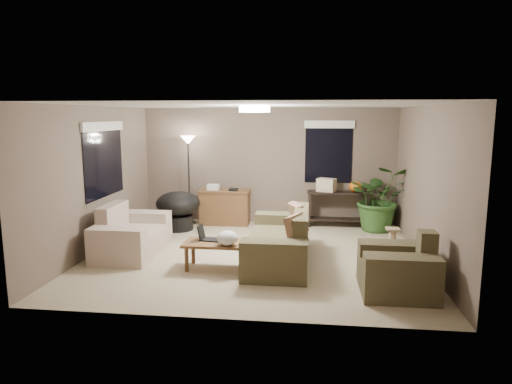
# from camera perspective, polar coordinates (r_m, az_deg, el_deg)

# --- Properties ---
(room_shell) EXTENTS (5.50, 5.50, 5.50)m
(room_shell) POSITION_cam_1_polar(r_m,az_deg,el_deg) (7.54, -0.18, 1.25)
(room_shell) COLOR tan
(room_shell) RESTS_ON ground
(main_sofa) EXTENTS (0.95, 2.20, 0.85)m
(main_sofa) POSITION_cam_1_polar(r_m,az_deg,el_deg) (7.41, 3.14, -6.49)
(main_sofa) COLOR #49432B
(main_sofa) RESTS_ON ground
(throw_pillows) EXTENTS (0.39, 1.41, 0.47)m
(throw_pillows) POSITION_cam_1_polar(r_m,az_deg,el_deg) (7.31, 5.17, -3.86)
(throw_pillows) COLOR #8C7251
(throw_pillows) RESTS_ON main_sofa
(loveseat) EXTENTS (0.90, 1.60, 0.85)m
(loveseat) POSITION_cam_1_polar(r_m,az_deg,el_deg) (8.12, -15.40, -5.37)
(loveseat) COLOR beige
(loveseat) RESTS_ON ground
(armchair) EXTENTS (0.95, 1.00, 0.85)m
(armchair) POSITION_cam_1_polar(r_m,az_deg,el_deg) (6.44, 17.37, -9.39)
(armchair) COLOR #4B442D
(armchair) RESTS_ON ground
(coffee_table) EXTENTS (1.00, 0.55, 0.42)m
(coffee_table) POSITION_cam_1_polar(r_m,az_deg,el_deg) (7.08, -4.97, -6.73)
(coffee_table) COLOR brown
(coffee_table) RESTS_ON ground
(laptop) EXTENTS (0.38, 0.28, 0.24)m
(laptop) POSITION_cam_1_polar(r_m,az_deg,el_deg) (7.18, -6.15, -5.52)
(laptop) COLOR black
(laptop) RESTS_ON coffee_table
(plastic_bag) EXTENTS (0.40, 0.39, 0.22)m
(plastic_bag) POSITION_cam_1_polar(r_m,az_deg,el_deg) (6.86, -3.60, -5.77)
(plastic_bag) COLOR white
(plastic_bag) RESTS_ON coffee_table
(desk) EXTENTS (1.10, 0.50, 0.75)m
(desk) POSITION_cam_1_polar(r_m,az_deg,el_deg) (9.91, -3.91, -1.87)
(desk) COLOR brown
(desk) RESTS_ON ground
(desk_papers) EXTENTS (0.67, 0.26, 0.12)m
(desk_papers) POSITION_cam_1_polar(r_m,az_deg,el_deg) (9.86, -4.84, 0.55)
(desk_papers) COLOR silver
(desk_papers) RESTS_ON desk
(console_table) EXTENTS (1.30, 0.40, 0.75)m
(console_table) POSITION_cam_1_polar(r_m,az_deg,el_deg) (9.83, 10.18, -1.75)
(console_table) COLOR black
(console_table) RESTS_ON ground
(pumpkin) EXTENTS (0.31, 0.31, 0.22)m
(pumpkin) POSITION_cam_1_polar(r_m,az_deg,el_deg) (9.79, 12.30, 0.65)
(pumpkin) COLOR orange
(pumpkin) RESTS_ON console_table
(cardboard_box) EXTENTS (0.44, 0.39, 0.27)m
(cardboard_box) POSITION_cam_1_polar(r_m,az_deg,el_deg) (9.74, 8.79, 0.87)
(cardboard_box) COLOR beige
(cardboard_box) RESTS_ON console_table
(papasan_chair) EXTENTS (1.17, 1.17, 0.80)m
(papasan_chair) POSITION_cam_1_polar(r_m,az_deg,el_deg) (9.53, -9.72, -1.93)
(papasan_chair) COLOR black
(papasan_chair) RESTS_ON ground
(floor_lamp) EXTENTS (0.32, 0.32, 1.91)m
(floor_lamp) POSITION_cam_1_polar(r_m,az_deg,el_deg) (9.88, -8.47, 5.15)
(floor_lamp) COLOR black
(floor_lamp) RESTS_ON ground
(ceiling_fixture) EXTENTS (0.50, 0.50, 0.10)m
(ceiling_fixture) POSITION_cam_1_polar(r_m,az_deg,el_deg) (7.46, -0.18, 10.33)
(ceiling_fixture) COLOR white
(ceiling_fixture) RESTS_ON room_shell
(houseplant) EXTENTS (1.22, 1.35, 1.06)m
(houseplant) POSITION_cam_1_polar(r_m,az_deg,el_deg) (9.65, 15.19, -1.60)
(houseplant) COLOR #2D5923
(houseplant) RESTS_ON ground
(cat_scratching_post) EXTENTS (0.32, 0.32, 0.50)m
(cat_scratching_post) POSITION_cam_1_polar(r_m,az_deg,el_deg) (7.95, 16.64, -6.35)
(cat_scratching_post) COLOR tan
(cat_scratching_post) RESTS_ON ground
(window_left) EXTENTS (0.05, 1.56, 1.33)m
(window_left) POSITION_cam_1_polar(r_m,az_deg,el_deg) (8.54, -18.50, 5.34)
(window_left) COLOR black
(window_left) RESTS_ON room_shell
(window_back) EXTENTS (1.06, 0.05, 1.33)m
(window_back) POSITION_cam_1_polar(r_m,az_deg,el_deg) (9.91, 9.10, 6.25)
(window_back) COLOR black
(window_back) RESTS_ON room_shell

